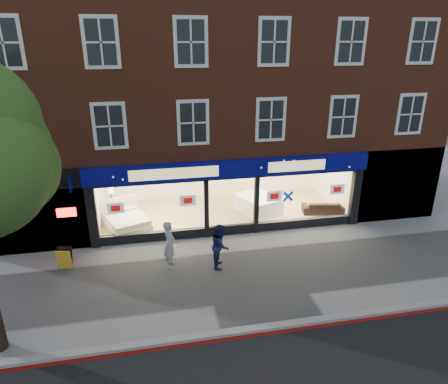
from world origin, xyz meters
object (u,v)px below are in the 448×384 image
object	(u,v)px
a_board	(65,259)
pedestrian_grey	(170,244)
sofa	(323,207)
display_bed	(126,221)
mattress_stack	(258,204)
pedestrian_blue	(220,246)

from	to	relation	value
a_board	pedestrian_grey	world-z (taller)	pedestrian_grey
sofa	display_bed	bearing A→B (deg)	11.13
mattress_stack	sofa	xyz separation A→B (m)	(2.92, -0.76, -0.10)
display_bed	pedestrian_grey	bearing A→B (deg)	-84.82
pedestrian_grey	pedestrian_blue	size ratio (longest dim) A/B	1.07
display_bed	mattress_stack	bearing A→B (deg)	-15.98
sofa	a_board	bearing A→B (deg)	25.45
sofa	mattress_stack	bearing A→B (deg)	-2.25
pedestrian_blue	display_bed	bearing A→B (deg)	56.08
sofa	pedestrian_grey	world-z (taller)	pedestrian_grey
sofa	a_board	world-z (taller)	a_board
mattress_stack	pedestrian_grey	xyz separation A→B (m)	(-4.37, -3.87, 0.41)
display_bed	pedestrian_blue	bearing A→B (deg)	-68.14
display_bed	sofa	size ratio (longest dim) A/B	1.28
a_board	pedestrian_blue	world-z (taller)	pedestrian_blue
pedestrian_grey	pedestrian_blue	xyz separation A→B (m)	(1.77, -0.34, -0.06)
display_bed	a_board	world-z (taller)	display_bed
mattress_stack	pedestrian_grey	size ratio (longest dim) A/B	1.32
display_bed	mattress_stack	distance (m)	6.05
display_bed	a_board	bearing A→B (deg)	-148.16
mattress_stack	sofa	distance (m)	3.02
a_board	pedestrian_grey	xyz separation A→B (m)	(3.71, -0.55, 0.48)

